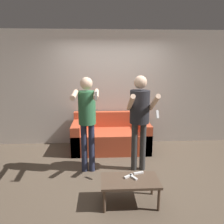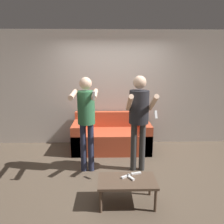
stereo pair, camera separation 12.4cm
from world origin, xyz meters
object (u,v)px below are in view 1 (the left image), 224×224
(couch, at_px, (111,137))
(remote_near, at_px, (133,177))
(person_standing_left, at_px, (87,114))
(person_standing_right, at_px, (140,112))
(remote_mid, at_px, (129,176))
(coffee_table, at_px, (130,182))
(remote_far, at_px, (139,173))

(couch, height_order, remote_near, couch)
(person_standing_left, relative_size, remote_near, 11.75)
(person_standing_right, height_order, remote_mid, person_standing_right)
(person_standing_right, distance_m, coffee_table, 1.29)
(couch, distance_m, remote_far, 1.87)
(coffee_table, relative_size, remote_near, 5.55)
(remote_mid, bearing_deg, couch, 94.85)
(couch, xyz_separation_m, remote_mid, (0.16, -1.93, 0.09))
(person_standing_left, bearing_deg, coffee_table, -56.49)
(coffee_table, relative_size, remote_far, 5.28)
(person_standing_right, bearing_deg, remote_far, -99.80)
(person_standing_left, relative_size, remote_mid, 12.00)
(person_standing_right, xyz_separation_m, remote_mid, (-0.30, -0.90, -0.73))
(remote_near, bearing_deg, person_standing_left, 126.76)
(person_standing_left, bearing_deg, couch, 65.82)
(person_standing_right, bearing_deg, remote_mid, -108.50)
(coffee_table, height_order, remote_near, remote_near)
(couch, relative_size, remote_far, 11.15)
(couch, distance_m, person_standing_left, 1.39)
(remote_near, relative_size, remote_mid, 1.02)
(person_standing_left, relative_size, person_standing_right, 0.99)
(person_standing_right, bearing_deg, coffee_table, -106.47)
(couch, distance_m, person_standing_right, 1.39)
(person_standing_left, xyz_separation_m, coffee_table, (0.64, -0.97, -0.76))
(remote_far, bearing_deg, person_standing_left, 134.28)
(remote_mid, xyz_separation_m, remote_far, (0.16, 0.09, 0.00))
(remote_near, bearing_deg, coffee_table, -141.53)
(remote_mid, distance_m, remote_far, 0.18)
(person_standing_right, relative_size, remote_near, 11.92)
(couch, xyz_separation_m, person_standing_left, (-0.46, -1.03, 0.80))
(couch, distance_m, remote_near, 1.98)
(remote_near, xyz_separation_m, remote_mid, (-0.06, 0.03, 0.00))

